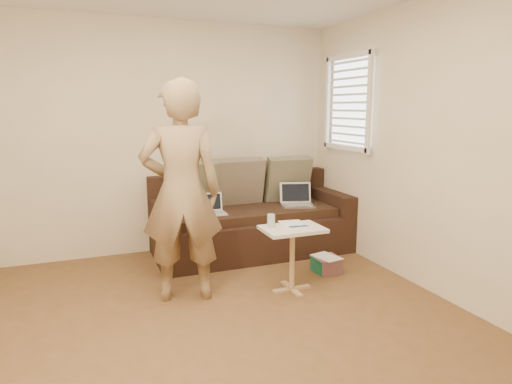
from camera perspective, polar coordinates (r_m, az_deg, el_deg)
floor at (r=3.45m, az=-4.02°, el=-17.97°), size 4.50×4.50×0.00m
wall_back at (r=5.23m, az=-11.73°, el=6.63°), size 4.00×0.00×4.00m
wall_right at (r=4.10m, az=23.49°, el=4.90°), size 0.00×4.50×4.50m
window_blinds at (r=5.23m, az=11.61°, el=11.02°), size 0.12×0.88×1.08m
sofa at (r=5.15m, az=-0.50°, el=-3.09°), size 2.20×0.95×0.85m
pillow_left at (r=5.12m, az=-7.76°, el=0.92°), size 0.55×0.29×0.57m
pillow_mid at (r=5.28m, az=-1.98°, el=1.31°), size 0.55×0.27×0.57m
pillow_right at (r=5.49m, az=4.04°, el=1.64°), size 0.55×0.28×0.57m
laptop_silver at (r=5.24m, az=5.34°, el=-1.81°), size 0.43×0.36×0.25m
laptop_white at (r=4.85m, az=-5.61°, el=-2.85°), size 0.30×0.22×0.22m
person at (r=3.86m, az=-9.43°, el=-0.00°), size 0.77×0.59×1.89m
side_table at (r=4.14m, az=4.59°, el=-8.45°), size 0.54×0.38×0.59m
drinking_glass at (r=4.02m, az=1.92°, el=-3.68°), size 0.07×0.07×0.12m
scissors at (r=4.05m, az=5.41°, el=-4.35°), size 0.20×0.14×0.02m
paper_on_table at (r=4.14m, az=4.72°, el=-4.09°), size 0.25×0.33×0.00m
striped_box at (r=4.68m, az=8.91°, el=-9.02°), size 0.26×0.26×0.16m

